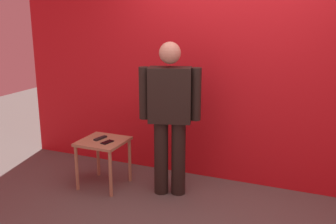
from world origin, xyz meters
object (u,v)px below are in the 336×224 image
at_px(side_table, 103,148).
at_px(cell_phone, 107,142).
at_px(tv_remote, 100,138).
at_px(standing_person, 170,112).

height_order(side_table, cell_phone, cell_phone).
bearing_deg(tv_remote, side_table, -14.99).
distance_m(side_table, tv_remote, 0.11).
height_order(side_table, tv_remote, tv_remote).
height_order(standing_person, tv_remote, standing_person).
bearing_deg(side_table, cell_phone, -30.08).
distance_m(standing_person, cell_phone, 0.78).
xyz_separation_m(side_table, cell_phone, (0.09, -0.05, 0.09)).
height_order(standing_person, cell_phone, standing_person).
height_order(cell_phone, tv_remote, tv_remote).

